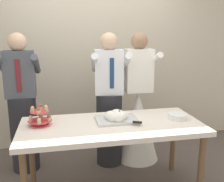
{
  "coord_description": "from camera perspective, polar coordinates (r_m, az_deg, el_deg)",
  "views": [
    {
      "loc": [
        -0.5,
        -2.4,
        1.67
      ],
      "look_at": [
        0.03,
        0.15,
        1.07
      ],
      "focal_mm": 41.84,
      "sensor_mm": 36.0,
      "label": 1
    }
  ],
  "objects": [
    {
      "name": "person_bride",
      "position": [
        3.44,
        5.63,
        -5.57
      ],
      "size": [
        0.56,
        0.56,
        1.66
      ],
      "color": "white",
      "rests_on": "ground_plane"
    },
    {
      "name": "dessert_table",
      "position": [
        2.63,
        -0.04,
        -8.71
      ],
      "size": [
        1.8,
        0.8,
        0.78
      ],
      "color": "silver",
      "rests_on": "ground_plane"
    },
    {
      "name": "plate_stack",
      "position": [
        2.83,
        14.09,
        -5.37
      ],
      "size": [
        0.2,
        0.2,
        0.05
      ],
      "color": "white",
      "rests_on": "dessert_table"
    },
    {
      "name": "rear_wall",
      "position": [
        3.85,
        -4.39,
        9.6
      ],
      "size": [
        5.2,
        0.1,
        2.9
      ],
      "primitive_type": "cube",
      "color": "beige",
      "rests_on": "ground_plane"
    },
    {
      "name": "cupcake_stand",
      "position": [
        2.64,
        -15.5,
        -5.49
      ],
      "size": [
        0.23,
        0.23,
        0.21
      ],
      "color": "#D83F4C",
      "rests_on": "dessert_table"
    },
    {
      "name": "person_groom",
      "position": [
        3.26,
        -0.63,
        -3.57
      ],
      "size": [
        0.51,
        0.54,
        1.66
      ],
      "color": "#232328",
      "rests_on": "ground_plane"
    },
    {
      "name": "person_guest",
      "position": [
        3.29,
        -18.96,
        -4.14
      ],
      "size": [
        0.46,
        0.49,
        1.66
      ],
      "color": "#232328",
      "rests_on": "ground_plane"
    },
    {
      "name": "main_cake_tray",
      "position": [
        2.67,
        0.96,
        -5.67
      ],
      "size": [
        0.42,
        0.36,
        0.12
      ],
      "color": "silver",
      "rests_on": "dessert_table"
    }
  ]
}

